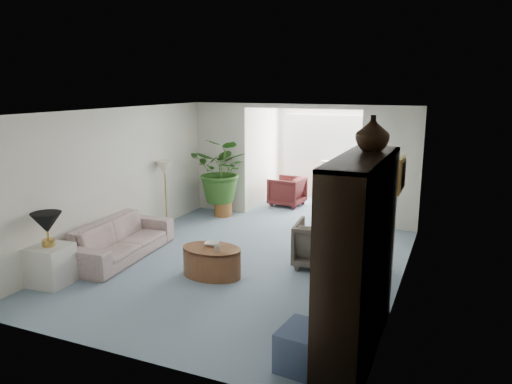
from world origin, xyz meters
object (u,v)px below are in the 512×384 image
at_px(cabinet_urn, 373,133).
at_px(sofa, 121,239).
at_px(coffee_bowl, 212,244).
at_px(sunroom_table, 325,191).
at_px(sunroom_chair_blue, 348,196).
at_px(plant_pot, 223,209).
at_px(framed_picture, 402,175).
at_px(entertainment_cabinet, 358,254).
at_px(sunroom_chair_maroon, 287,191).
at_px(end_table, 51,265).
at_px(table_lamp, 47,223).
at_px(coffee_table, 212,262).
at_px(wingback_chair, 320,244).
at_px(coffee_cup, 217,248).
at_px(floor_lamp, 165,168).
at_px(side_table_dark, 367,249).
at_px(ottoman, 307,349).

bearing_deg(cabinet_urn, sofa, 169.77).
xyz_separation_m(coffee_bowl, sunroom_table, (0.37, 5.30, -0.21)).
bearing_deg(sunroom_chair_blue, plant_pot, 125.09).
height_order(sofa, cabinet_urn, cabinet_urn).
relative_size(framed_picture, cabinet_urn, 1.25).
distance_m(entertainment_cabinet, sunroom_chair_maroon, 6.52).
distance_m(entertainment_cabinet, sunroom_chair_blue, 6.01).
xyz_separation_m(end_table, table_lamp, (0.00, 0.00, 0.65)).
distance_m(sofa, coffee_table, 1.83).
bearing_deg(sunroom_table, framed_picture, -64.23).
height_order(framed_picture, sunroom_chair_maroon, framed_picture).
height_order(sofa, sunroom_table, sofa).
xyz_separation_m(end_table, sunroom_chair_maroon, (1.60, 5.88, 0.06)).
bearing_deg(cabinet_urn, sunroom_table, 109.42).
relative_size(coffee_table, wingback_chair, 1.16).
xyz_separation_m(sofa, coffee_bowl, (1.78, -0.02, 0.16)).
bearing_deg(coffee_table, coffee_bowl, 116.57).
distance_m(coffee_bowl, sunroom_table, 5.32).
distance_m(coffee_cup, entertainment_cabinet, 2.60).
bearing_deg(sofa, entertainment_cabinet, -110.84).
height_order(wingback_chair, sunroom_chair_maroon, wingback_chair).
height_order(table_lamp, entertainment_cabinet, entertainment_cabinet).
bearing_deg(floor_lamp, cabinet_urn, -29.61).
distance_m(side_table_dark, entertainment_cabinet, 2.66).
bearing_deg(coffee_cup, sunroom_chair_blue, 79.03).
bearing_deg(coffee_table, table_lamp, -148.78).
height_order(coffee_table, sunroom_chair_blue, sunroom_chair_blue).
bearing_deg(plant_pot, coffee_bowl, -65.90).
relative_size(coffee_cup, sunroom_chair_blue, 0.13).
relative_size(sofa, wingback_chair, 2.68).
relative_size(framed_picture, entertainment_cabinet, 0.23).
height_order(coffee_bowl, sunroom_chair_maroon, sunroom_chair_maroon).
distance_m(coffee_table, plant_pot, 3.49).
height_order(coffee_table, sunroom_chair_maroon, sunroom_chair_maroon).
bearing_deg(side_table_dark, ottoman, -90.42).
bearing_deg(end_table, sofa, 81.57).
xyz_separation_m(framed_picture, coffee_cup, (-2.53, -0.61, -1.20)).
bearing_deg(plant_pot, cabinet_urn, -44.61).
height_order(floor_lamp, coffee_cup, floor_lamp).
height_order(table_lamp, sunroom_chair_maroon, table_lamp).
height_order(framed_picture, sofa, framed_picture).
xyz_separation_m(plant_pot, sunroom_table, (1.75, 2.22, 0.11)).
xyz_separation_m(floor_lamp, coffee_bowl, (2.06, -1.85, -0.77)).
bearing_deg(wingback_chair, ottoman, 97.61).
height_order(framed_picture, wingback_chair, framed_picture).
xyz_separation_m(entertainment_cabinet, ottoman, (-0.36, -0.67, -0.86)).
relative_size(coffee_table, ottoman, 1.75).
height_order(table_lamp, plant_pot, table_lamp).
bearing_deg(end_table, wingback_chair, 33.62).
bearing_deg(coffee_table, sunroom_chair_maroon, 95.27).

